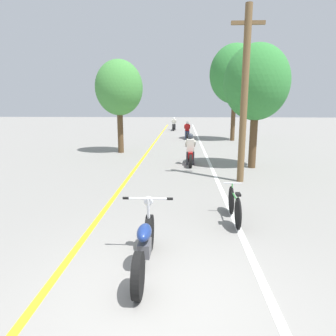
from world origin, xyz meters
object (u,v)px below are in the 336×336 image
object	(u,v)px
roadside_tree_right_near	(256,83)
motorcycle_rider_lead	(190,153)
roadside_tree_right_far	(235,74)
roadside_tree_left	(119,88)
motorcycle_foreground	(145,244)
motorcycle_rider_mid	(187,132)
motorcycle_rider_far	(174,125)
utility_pole	(244,95)
bicycle_parked	(234,206)

from	to	relation	value
roadside_tree_right_near	motorcycle_rider_lead	bearing A→B (deg)	169.34
roadside_tree_right_far	roadside_tree_left	distance (m)	9.63
roadside_tree_right_near	motorcycle_foreground	bearing A→B (deg)	-113.43
motorcycle_rider_mid	motorcycle_rider_far	world-z (taller)	motorcycle_rider_mid
utility_pole	motorcycle_rider_lead	world-z (taller)	utility_pole
utility_pole	roadside_tree_right_far	distance (m)	12.64
roadside_tree_right_far	motorcycle_rider_far	world-z (taller)	roadside_tree_right_far
roadside_tree_right_near	motorcycle_rider_lead	distance (m)	4.09
roadside_tree_right_near	roadside_tree_right_far	size ratio (longest dim) A/B	0.74
motorcycle_foreground	motorcycle_rider_lead	xyz separation A→B (m)	(0.97, 8.94, 0.11)
motorcycle_rider_lead	motorcycle_rider_far	bearing A→B (deg)	94.04
motorcycle_rider_mid	utility_pole	bearing A→B (deg)	-82.59
motorcycle_foreground	motorcycle_rider_far	bearing A→B (deg)	90.69
utility_pole	bicycle_parked	distance (m)	4.71
roadside_tree_left	motorcycle_rider_far	distance (m)	15.62
roadside_tree_right_near	roadside_tree_left	bearing A→B (deg)	149.81
roadside_tree_left	motorcycle_foreground	distance (m)	12.99
utility_pole	roadside_tree_right_near	size ratio (longest dim) A/B	1.14
motorcycle_rider_mid	roadside_tree_right_near	bearing A→B (deg)	-76.19
roadside_tree_right_far	motorcycle_rider_far	distance (m)	11.02
roadside_tree_left	motorcycle_rider_far	bearing A→B (deg)	80.25
roadside_tree_right_far	bicycle_parked	world-z (taller)	roadside_tree_right_far
motorcycle_foreground	motorcycle_rider_mid	bearing A→B (deg)	87.15
roadside_tree_right_near	roadside_tree_left	world-z (taller)	roadside_tree_right_near
roadside_tree_right_near	roadside_tree_right_far	bearing A→B (deg)	85.76
roadside_tree_right_far	motorcycle_rider_lead	bearing A→B (deg)	-109.91
roadside_tree_right_far	utility_pole	bearing A→B (deg)	-97.76
motorcycle_rider_lead	bicycle_parked	size ratio (longest dim) A/B	1.18
motorcycle_rider_lead	bicycle_parked	xyz separation A→B (m)	(0.89, -6.73, -0.17)
motorcycle_foreground	motorcycle_rider_far	world-z (taller)	motorcycle_rider_far
motorcycle_rider_mid	roadside_tree_left	bearing A→B (deg)	-118.65
motorcycle_foreground	motorcycle_rider_far	xyz separation A→B (m)	(-0.33, 27.36, 0.08)
roadside_tree_right_far	roadside_tree_left	bearing A→B (deg)	-140.03
roadside_tree_right_far	roadside_tree_right_near	bearing A→B (deg)	-94.24
roadside_tree_right_far	motorcycle_rider_lead	xyz separation A→B (m)	(-3.42, -9.45, -4.31)
roadside_tree_left	bicycle_parked	bearing A→B (deg)	-64.55
roadside_tree_right_near	roadside_tree_right_far	xyz separation A→B (m)	(0.74, 9.96, 1.27)
roadside_tree_right_far	roadside_tree_left	world-z (taller)	roadside_tree_right_far
motorcycle_rider_far	bicycle_parked	distance (m)	25.24
roadside_tree_right_near	motorcycle_foreground	world-z (taller)	roadside_tree_right_near
utility_pole	motorcycle_rider_far	xyz separation A→B (m)	(-3.04, 21.36, -2.53)
utility_pole	motorcycle_rider_far	size ratio (longest dim) A/B	2.71
motorcycle_rider_far	motorcycle_rider_mid	bearing A→B (deg)	-80.78
roadside_tree_right_far	motorcycle_rider_far	size ratio (longest dim) A/B	3.21
motorcycle_rider_mid	motorcycle_foreground	bearing A→B (deg)	-92.85
motorcycle_rider_mid	motorcycle_rider_far	size ratio (longest dim) A/B	0.92
utility_pole	bicycle_parked	xyz separation A→B (m)	(-0.84, -3.79, -2.67)
utility_pole	roadside_tree_left	bearing A→B (deg)	131.93
roadside_tree_right_near	motorcycle_rider_mid	world-z (taller)	roadside_tree_right_near
roadside_tree_left	utility_pole	bearing A→B (deg)	-48.07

